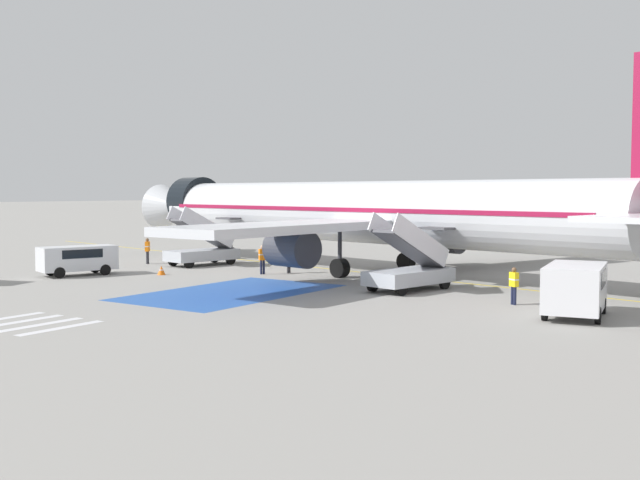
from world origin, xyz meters
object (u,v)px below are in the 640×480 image
(airliner, at_px, (362,212))
(service_van_1, at_px, (78,258))
(ground_crew_3, at_px, (147,249))
(service_van_2, at_px, (575,286))
(ground_crew_2, at_px, (262,257))
(ground_crew_1, at_px, (514,283))
(boarding_stairs_aft, at_px, (410,271))
(traffic_cone_0, at_px, (161,270))
(ground_crew_0, at_px, (289,256))
(boarding_stairs_forward, at_px, (203,251))
(fuel_tanker, at_px, (546,231))

(airliner, distance_m, service_van_1, 17.17)
(airliner, distance_m, ground_crew_3, 15.60)
(airliner, xyz_separation_m, service_van_2, (15.40, -9.41, -2.45))
(service_van_2, distance_m, ground_crew_2, 20.44)
(ground_crew_1, xyz_separation_m, ground_crew_2, (-16.66, 3.38, 0.07))
(boarding_stairs_aft, distance_m, ground_crew_2, 10.82)
(ground_crew_3, bearing_deg, ground_crew_2, 59.67)
(ground_crew_2, distance_m, traffic_cone_0, 6.05)
(service_van_1, xyz_separation_m, traffic_cone_0, (3.90, 2.96, -0.79))
(boarding_stairs_aft, height_order, ground_crew_0, boarding_stairs_aft)
(ground_crew_1, bearing_deg, service_van_2, 3.79)
(traffic_cone_0, bearing_deg, service_van_2, -3.56)
(service_van_2, xyz_separation_m, ground_crew_3, (-30.35, 5.85, -0.22))
(boarding_stairs_forward, xyz_separation_m, boarding_stairs_aft, (17.47, -3.74, -0.01))
(airliner, relative_size, boarding_stairs_aft, 8.21)
(service_van_1, xyz_separation_m, ground_crew_0, (9.61, 7.98, -0.01))
(service_van_1, bearing_deg, ground_crew_3, -56.43)
(traffic_cone_0, bearing_deg, fuel_tanker, 65.39)
(service_van_1, xyz_separation_m, ground_crew_1, (25.34, 3.22, -0.11))
(ground_crew_3, bearing_deg, boarding_stairs_forward, 83.77)
(service_van_1, xyz_separation_m, service_van_2, (28.45, 1.43, 0.18))
(service_van_1, bearing_deg, ground_crew_2, -123.82)
(service_van_2, height_order, ground_crew_1, service_van_2)
(boarding_stairs_forward, relative_size, boarding_stairs_aft, 1.00)
(boarding_stairs_forward, xyz_separation_m, service_van_2, (26.55, -7.26, 0.25))
(boarding_stairs_aft, bearing_deg, airliner, 149.14)
(ground_crew_3, bearing_deg, service_van_2, 52.50)
(boarding_stairs_aft, distance_m, service_van_2, 9.74)
(airliner, relative_size, traffic_cone_0, 83.60)
(service_van_2, distance_m, traffic_cone_0, 24.62)
(ground_crew_2, bearing_deg, boarding_stairs_forward, -77.54)
(boarding_stairs_aft, xyz_separation_m, ground_crew_0, (-9.76, 3.02, 0.07))
(boarding_stairs_forward, relative_size, fuel_tanker, 0.51)
(ground_crew_1, relative_size, ground_crew_2, 0.94)
(boarding_stairs_forward, bearing_deg, traffic_cone_0, -58.72)
(airliner, relative_size, ground_crew_3, 25.66)
(ground_crew_1, distance_m, traffic_cone_0, 21.45)
(boarding_stairs_aft, height_order, ground_crew_2, boarding_stairs_aft)
(boarding_stairs_forward, height_order, service_van_1, boarding_stairs_forward)
(service_van_2, height_order, ground_crew_3, service_van_2)
(service_van_2, bearing_deg, ground_crew_0, -28.44)
(service_van_1, height_order, ground_crew_0, ground_crew_0)
(boarding_stairs_aft, height_order, service_van_2, boarding_stairs_aft)
(fuel_tanker, height_order, ground_crew_2, fuel_tanker)
(service_van_2, bearing_deg, airliner, -40.70)
(boarding_stairs_aft, height_order, fuel_tanker, boarding_stairs_aft)
(ground_crew_0, xyz_separation_m, ground_crew_2, (-0.93, -1.38, -0.04))
(service_van_1, xyz_separation_m, ground_crew_2, (8.68, 6.59, -0.05))
(boarding_stairs_aft, relative_size, ground_crew_3, 3.13)
(service_van_1, distance_m, service_van_2, 28.48)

